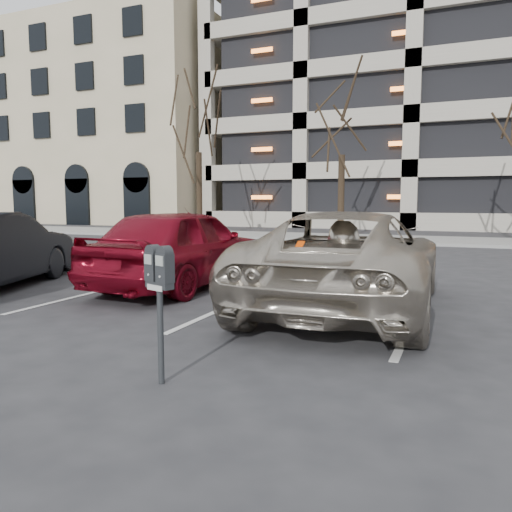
# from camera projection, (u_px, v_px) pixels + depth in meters

# --- Properties ---
(ground) EXTENTS (140.00, 140.00, 0.00)m
(ground) POSITION_uv_depth(u_px,v_px,m) (277.00, 341.00, 5.99)
(ground) COLOR #28282B
(ground) RESTS_ON ground
(sidewalk) EXTENTS (80.00, 4.00, 0.12)m
(sidewalk) POSITION_uv_depth(u_px,v_px,m) (412.00, 240.00, 20.64)
(sidewalk) COLOR gray
(sidewalk) RESTS_ON ground
(stall_lines) EXTENTS (16.90, 5.20, 0.00)m
(stall_lines) POSITION_uv_depth(u_px,v_px,m) (247.00, 298.00, 8.63)
(stall_lines) COLOR silver
(stall_lines) RESTS_ON ground
(office_building) EXTENTS (26.00, 16.20, 15.00)m
(office_building) POSITION_uv_depth(u_px,v_px,m) (96.00, 134.00, 43.37)
(office_building) COLOR tan
(office_building) RESTS_ON ground
(tree_a) EXTENTS (3.91, 3.91, 8.88)m
(tree_a) POSITION_uv_depth(u_px,v_px,m) (198.00, 101.00, 23.79)
(tree_a) COLOR black
(tree_a) RESTS_ON ground
(tree_b) EXTENTS (3.56, 3.56, 8.09)m
(tree_b) POSITION_uv_depth(u_px,v_px,m) (343.00, 102.00, 21.16)
(tree_b) COLOR black
(tree_b) RESTS_ON ground
(parking_meter) EXTENTS (0.34, 0.22, 1.25)m
(parking_meter) POSITION_uv_depth(u_px,v_px,m) (159.00, 281.00, 4.48)
(parking_meter) COLOR black
(parking_meter) RESTS_ON ground
(suv_silver) EXTENTS (2.72, 5.55, 1.52)m
(suv_silver) POSITION_uv_depth(u_px,v_px,m) (349.00, 260.00, 7.78)
(suv_silver) COLOR #B8AD9C
(suv_silver) RESTS_ON ground
(car_red) EXTENTS (1.97, 4.63, 1.56)m
(car_red) POSITION_uv_depth(u_px,v_px,m) (183.00, 247.00, 9.71)
(car_red) COLOR maroon
(car_red) RESTS_ON ground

